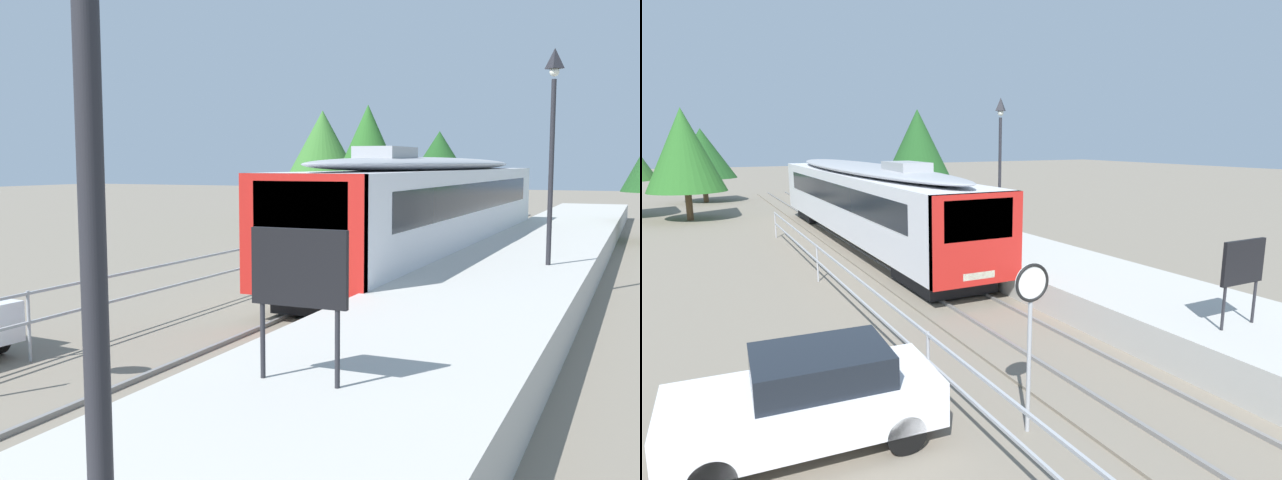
{
  "view_description": "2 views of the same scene",
  "coord_description": "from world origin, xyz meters",
  "views": [
    {
      "loc": [
        6.43,
        2.82,
        3.43
      ],
      "look_at": [
        0.0,
        16.97,
        1.8
      ],
      "focal_mm": 40.79,
      "sensor_mm": 36.0,
      "label": 1
    },
    {
      "loc": [
        -6.92,
        3.76,
        4.66
      ],
      "look_at": [
        0.0,
        16.97,
        1.8
      ],
      "focal_mm": 29.51,
      "sensor_mm": 36.0,
      "label": 2
    }
  ],
  "objects": [
    {
      "name": "tree_distant_centre",
      "position": [
        -6.89,
        38.06,
        4.06
      ],
      "size": [
        4.3,
        4.3,
        6.45
      ],
      "color": "brown",
      "rests_on": "ground"
    },
    {
      "name": "station_platform",
      "position": [
        3.25,
        22.0,
        0.45
      ],
      "size": [
        3.9,
        60.0,
        0.9
      ],
      "primitive_type": "cube",
      "color": "#B7B5AD",
      "rests_on": "ground"
    },
    {
      "name": "track_rails",
      "position": [
        0.0,
        22.0,
        0.03
      ],
      "size": [
        3.2,
        60.0,
        0.14
      ],
      "color": "slate",
      "rests_on": "ground"
    },
    {
      "name": "carpark_fence",
      "position": [
        -3.3,
        12.0,
        0.91
      ],
      "size": [
        0.06,
        36.06,
        1.25
      ],
      "color": "#9EA0A5",
      "rests_on": "ground"
    },
    {
      "name": "commuter_train",
      "position": [
        0.0,
        26.32,
        2.15
      ],
      "size": [
        2.82,
        20.93,
        3.74
      ],
      "color": "silver",
      "rests_on": "track_rails"
    },
    {
      "name": "platform_lamp_mid_platform",
      "position": [
        4.17,
        21.68,
        4.62
      ],
      "size": [
        0.34,
        0.34,
        5.35
      ],
      "color": "#232328",
      "rests_on": "station_platform"
    },
    {
      "name": "tree_behind_carpark",
      "position": [
        -10.69,
        40.85,
        4.35
      ],
      "size": [
        4.57,
        4.57,
        6.45
      ],
      "color": "brown",
      "rests_on": "ground"
    },
    {
      "name": "ground_plane",
      "position": [
        -3.0,
        22.0,
        0.0
      ],
      "size": [
        160.0,
        160.0,
        0.0
      ],
      "primitive_type": "plane",
      "color": "slate"
    },
    {
      "name": "platform_notice_board",
      "position": [
        2.81,
        10.21,
        2.19
      ],
      "size": [
        1.2,
        0.08,
        1.8
      ],
      "color": "#232328",
      "rests_on": "station_platform"
    },
    {
      "name": "tree_behind_station_far",
      "position": [
        -5.71,
        47.61,
        3.64
      ],
      "size": [
        4.62,
        4.62,
        5.47
      ],
      "color": "brown",
      "rests_on": "ground"
    }
  ]
}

